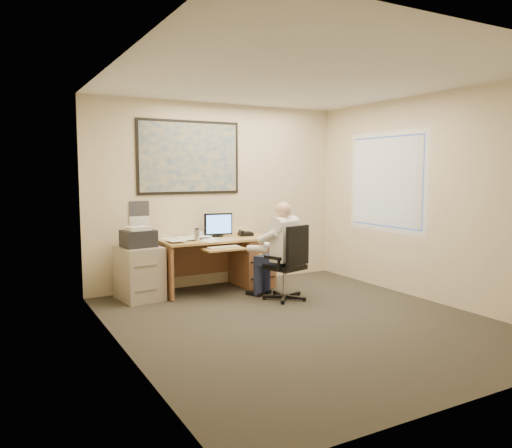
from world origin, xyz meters
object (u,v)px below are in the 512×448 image
filing_cabinet (139,268)px  office_chair (286,278)px  desk (236,257)px  person (284,251)px

filing_cabinet → office_chair: bearing=-37.4°
filing_cabinet → desk: bearing=-6.7°
desk → office_chair: desk is taller
desk → office_chair: size_ratio=1.60×
desk → filing_cabinet: 1.45m
office_chair → desk: bearing=87.9°
person → filing_cabinet: bearing=128.5°
desk → office_chair: 1.03m
desk → filing_cabinet: (-1.45, -0.02, -0.02)m
desk → person: bearing=-74.5°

